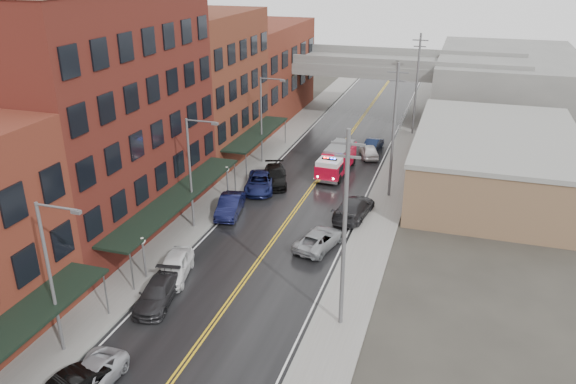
% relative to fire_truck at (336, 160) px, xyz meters
% --- Properties ---
extents(road, '(11.00, 160.00, 0.02)m').
position_rel_fire_truck_xyz_m(road, '(-1.32, -9.24, -1.41)').
color(road, black).
rests_on(road, ground).
extents(sidewalk_left, '(3.00, 160.00, 0.15)m').
position_rel_fire_truck_xyz_m(sidewalk_left, '(-8.62, -9.24, -1.34)').
color(sidewalk_left, slate).
rests_on(sidewalk_left, ground).
extents(sidewalk_right, '(3.00, 160.00, 0.15)m').
position_rel_fire_truck_xyz_m(sidewalk_right, '(5.98, -9.24, -1.34)').
color(sidewalk_right, slate).
rests_on(sidewalk_right, ground).
extents(curb_left, '(0.30, 160.00, 0.15)m').
position_rel_fire_truck_xyz_m(curb_left, '(-6.97, -9.24, -1.34)').
color(curb_left, gray).
rests_on(curb_left, ground).
extents(curb_right, '(0.30, 160.00, 0.15)m').
position_rel_fire_truck_xyz_m(curb_right, '(4.33, -9.24, -1.34)').
color(curb_right, gray).
rests_on(curb_right, ground).
extents(brick_building_b, '(9.00, 20.00, 18.00)m').
position_rel_fire_truck_xyz_m(brick_building_b, '(-14.62, -16.24, 7.58)').
color(brick_building_b, '#521D15').
rests_on(brick_building_b, ground).
extents(brick_building_c, '(9.00, 15.00, 15.00)m').
position_rel_fire_truck_xyz_m(brick_building_c, '(-14.62, 1.26, 6.08)').
color(brick_building_c, brown).
rests_on(brick_building_c, ground).
extents(brick_building_far, '(9.00, 20.00, 12.00)m').
position_rel_fire_truck_xyz_m(brick_building_far, '(-14.62, 18.76, 4.58)').
color(brick_building_far, maroon).
rests_on(brick_building_far, ground).
extents(tan_building, '(14.00, 22.00, 5.00)m').
position_rel_fire_truck_xyz_m(tan_building, '(14.68, 0.76, 1.08)').
color(tan_building, brown).
rests_on(tan_building, ground).
extents(right_far_block, '(18.00, 30.00, 8.00)m').
position_rel_fire_truck_xyz_m(right_far_block, '(16.68, 30.76, 2.58)').
color(right_far_block, slate).
rests_on(right_far_block, ground).
extents(awning_1, '(2.60, 18.00, 3.09)m').
position_rel_fire_truck_xyz_m(awning_1, '(-8.81, -16.24, 1.57)').
color(awning_1, black).
rests_on(awning_1, ground).
extents(awning_2, '(2.60, 13.00, 3.09)m').
position_rel_fire_truck_xyz_m(awning_2, '(-8.81, 1.26, 1.57)').
color(awning_2, black).
rests_on(awning_2, ground).
extents(globe_lamp_1, '(0.44, 0.44, 3.12)m').
position_rel_fire_truck_xyz_m(globe_lamp_1, '(-7.72, -23.24, 0.89)').
color(globe_lamp_1, '#59595B').
rests_on(globe_lamp_1, ground).
extents(globe_lamp_2, '(0.44, 0.44, 3.12)m').
position_rel_fire_truck_xyz_m(globe_lamp_2, '(-7.72, -9.24, 0.89)').
color(globe_lamp_2, '#59595B').
rests_on(globe_lamp_2, ground).
extents(street_lamp_0, '(2.64, 0.22, 9.00)m').
position_rel_fire_truck_xyz_m(street_lamp_0, '(-7.87, -31.24, 3.77)').
color(street_lamp_0, '#59595B').
rests_on(street_lamp_0, ground).
extents(street_lamp_1, '(2.64, 0.22, 9.00)m').
position_rel_fire_truck_xyz_m(street_lamp_1, '(-7.87, -15.24, 3.77)').
color(street_lamp_1, '#59595B').
rests_on(street_lamp_1, ground).
extents(street_lamp_2, '(2.64, 0.22, 9.00)m').
position_rel_fire_truck_xyz_m(street_lamp_2, '(-7.87, 0.76, 3.77)').
color(street_lamp_2, '#59595B').
rests_on(street_lamp_2, ground).
extents(utility_pole_0, '(1.80, 0.24, 12.00)m').
position_rel_fire_truck_xyz_m(utility_pole_0, '(5.88, -24.24, 4.89)').
color(utility_pole_0, '#59595B').
rests_on(utility_pole_0, ground).
extents(utility_pole_1, '(1.80, 0.24, 12.00)m').
position_rel_fire_truck_xyz_m(utility_pole_1, '(5.88, -4.24, 4.89)').
color(utility_pole_1, '#59595B').
rests_on(utility_pole_1, ground).
extents(utility_pole_2, '(1.80, 0.24, 12.00)m').
position_rel_fire_truck_xyz_m(utility_pole_2, '(5.88, 15.76, 4.89)').
color(utility_pole_2, '#59595B').
rests_on(utility_pole_2, ground).
extents(overpass, '(40.00, 10.00, 7.50)m').
position_rel_fire_truck_xyz_m(overpass, '(-1.32, 22.76, 4.57)').
color(overpass, slate).
rests_on(overpass, ground).
extents(fire_truck, '(3.20, 7.29, 2.62)m').
position_rel_fire_truck_xyz_m(fire_truck, '(0.00, 0.00, 0.00)').
color(fire_truck, '#B80823').
rests_on(fire_truck, ground).
extents(parked_car_left_2, '(2.29, 4.81, 1.32)m').
position_rel_fire_truck_xyz_m(parked_car_left_2, '(-4.92, -33.44, -0.76)').
color(parked_car_left_2, '#A1A3A9').
rests_on(parked_car_left_2, ground).
extents(parked_car_left_3, '(2.80, 5.10, 1.40)m').
position_rel_fire_truck_xyz_m(parked_car_left_3, '(-5.52, -25.51, -0.72)').
color(parked_car_left_3, black).
rests_on(parked_car_left_3, ground).
extents(parked_car_left_4, '(2.95, 5.05, 1.61)m').
position_rel_fire_truck_xyz_m(parked_car_left_4, '(-5.96, -22.44, -0.61)').
color(parked_car_left_4, white).
rests_on(parked_car_left_4, ground).
extents(parked_car_left_5, '(2.57, 5.12, 1.61)m').
position_rel_fire_truck_xyz_m(parked_car_left_5, '(-6.32, -12.04, -0.61)').
color(parked_car_left_5, black).
rests_on(parked_car_left_5, ground).
extents(parked_car_left_6, '(3.75, 5.93, 1.53)m').
position_rel_fire_truck_xyz_m(parked_car_left_6, '(-5.74, -6.28, -0.66)').
color(parked_car_left_6, '#131949').
rests_on(parked_car_left_6, ground).
extents(parked_car_left_7, '(3.86, 5.76, 1.55)m').
position_rel_fire_truck_xyz_m(parked_car_left_7, '(-4.93, -4.44, -0.64)').
color(parked_car_left_7, black).
rests_on(parked_car_left_7, ground).
extents(parked_car_right_0, '(3.40, 5.32, 1.37)m').
position_rel_fire_truck_xyz_m(parked_car_right_0, '(2.28, -15.44, -0.73)').
color(parked_car_right_0, gray).
rests_on(parked_car_right_0, ground).
extents(parked_car_right_1, '(3.02, 5.99, 1.67)m').
position_rel_fire_truck_xyz_m(parked_car_right_1, '(3.68, -9.44, -0.58)').
color(parked_car_right_1, '#252528').
rests_on(parked_car_right_1, ground).
extents(parked_car_right_2, '(2.96, 4.50, 1.42)m').
position_rel_fire_truck_xyz_m(parked_car_right_2, '(2.28, 5.87, -0.71)').
color(parked_car_right_2, silver).
rests_on(parked_car_right_2, ground).
extents(parked_car_right_3, '(1.79, 4.22, 1.35)m').
position_rel_fire_truck_xyz_m(parked_car_right_3, '(2.34, 8.56, -0.74)').
color(parked_car_right_3, black).
rests_on(parked_car_right_3, ground).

